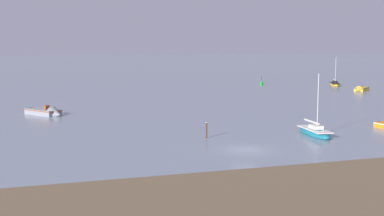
# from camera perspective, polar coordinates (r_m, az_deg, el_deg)

# --- Properties ---
(ground_plane) EXTENTS (800.00, 800.00, 0.00)m
(ground_plane) POSITION_cam_1_polar(r_m,az_deg,el_deg) (50.11, 6.14, -4.78)
(ground_plane) COLOR gray
(motorboat_moored_0) EXTENTS (5.85, 6.67, 2.28)m
(motorboat_moored_0) POSITION_cam_1_polar(r_m,az_deg,el_deg) (76.46, -16.09, -0.56)
(motorboat_moored_0) COLOR gray
(motorboat_moored_0) RESTS_ON ground
(sailboat_moored_0) EXTENTS (2.68, 6.83, 7.47)m
(sailboat_moored_0) POSITION_cam_1_polar(r_m,az_deg,el_deg) (59.39, 13.74, -2.71)
(sailboat_moored_0) COLOR #197084
(sailboat_moored_0) RESTS_ON ground
(motorboat_moored_4) EXTENTS (5.63, 5.03, 1.93)m
(motorboat_moored_4) POSITION_cam_1_polar(r_m,az_deg,el_deg) (116.29, 18.56, 1.98)
(motorboat_moored_4) COLOR gold
(motorboat_moored_4) RESTS_ON ground
(sailboat_moored_1) EXTENTS (4.68, 6.88, 7.44)m
(sailboat_moored_1) POSITION_cam_1_polar(r_m,az_deg,el_deg) (128.65, 15.89, 2.59)
(sailboat_moored_1) COLOR gold
(sailboat_moored_1) RESTS_ON ground
(channel_buoy) EXTENTS (0.90, 0.90, 2.30)m
(channel_buoy) POSITION_cam_1_polar(r_m,az_deg,el_deg) (128.17, 7.88, 2.85)
(channel_buoy) COLOR #198C2D
(channel_buoy) RESTS_ON ground
(mooring_post_near) EXTENTS (0.22, 0.22, 2.00)m
(mooring_post_near) POSITION_cam_1_polar(r_m,az_deg,el_deg) (56.03, 1.65, -2.55)
(mooring_post_near) COLOR #473323
(mooring_post_near) RESTS_ON ground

